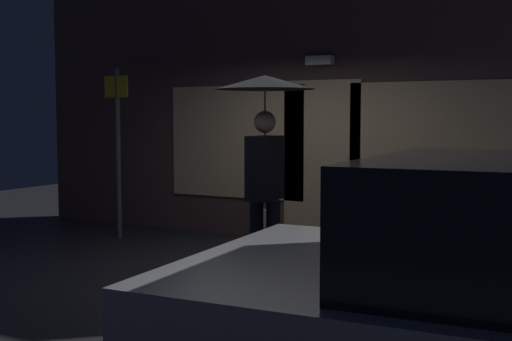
% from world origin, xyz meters
% --- Properties ---
extents(ground_plane, '(18.00, 18.00, 0.00)m').
position_xyz_m(ground_plane, '(0.00, 0.00, 0.00)').
color(ground_plane, '#2D2D33').
extents(building_facade, '(9.60, 0.48, 3.66)m').
position_xyz_m(building_facade, '(0.00, 2.34, 1.81)').
color(building_facade, brown).
rests_on(building_facade, ground).
extents(person_with_umbrella, '(1.05, 1.05, 2.14)m').
position_xyz_m(person_with_umbrella, '(0.21, 0.09, 1.60)').
color(person_with_umbrella, black).
rests_on(person_with_umbrella, ground).
extents(street_sign_post, '(0.40, 0.07, 2.38)m').
position_xyz_m(street_sign_post, '(-2.69, 1.22, 1.35)').
color(street_sign_post, '#595B60').
rests_on(street_sign_post, ground).
extents(sidewalk_bollard, '(0.21, 0.21, 0.49)m').
position_xyz_m(sidewalk_bollard, '(-0.54, 1.57, 0.25)').
color(sidewalk_bollard, '#B2A899').
rests_on(sidewalk_bollard, ground).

